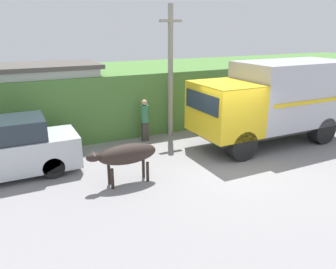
{
  "coord_description": "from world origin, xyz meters",
  "views": [
    {
      "loc": [
        -6.41,
        -8.16,
        4.35
      ],
      "look_at": [
        -2.03,
        0.7,
        1.14
      ],
      "focal_mm": 35.0,
      "sensor_mm": 36.0,
      "label": 1
    }
  ],
  "objects_px": {
    "brown_cow": "(126,155)",
    "pedestrian_on_hill": "(145,118)",
    "utility_pole": "(170,70)",
    "cargo_truck": "(276,99)"
  },
  "relations": [
    {
      "from": "brown_cow",
      "to": "pedestrian_on_hill",
      "type": "xyz_separation_m",
      "value": [
        1.94,
        3.3,
        0.05
      ]
    },
    {
      "from": "pedestrian_on_hill",
      "to": "utility_pole",
      "type": "relative_size",
      "value": 0.32
    },
    {
      "from": "cargo_truck",
      "to": "pedestrian_on_hill",
      "type": "bearing_deg",
      "value": 152.49
    },
    {
      "from": "brown_cow",
      "to": "pedestrian_on_hill",
      "type": "relative_size",
      "value": 1.22
    },
    {
      "from": "brown_cow",
      "to": "cargo_truck",
      "type": "bearing_deg",
      "value": 18.63
    },
    {
      "from": "pedestrian_on_hill",
      "to": "utility_pole",
      "type": "height_order",
      "value": "utility_pole"
    },
    {
      "from": "cargo_truck",
      "to": "utility_pole",
      "type": "xyz_separation_m",
      "value": [
        -3.28,
        2.56,
        1.0
      ]
    },
    {
      "from": "brown_cow",
      "to": "pedestrian_on_hill",
      "type": "distance_m",
      "value": 3.83
    },
    {
      "from": "brown_cow",
      "to": "utility_pole",
      "type": "xyz_separation_m",
      "value": [
        3.17,
        3.47,
        1.86
      ]
    },
    {
      "from": "cargo_truck",
      "to": "brown_cow",
      "type": "xyz_separation_m",
      "value": [
        -6.45,
        -0.91,
        -0.86
      ]
    }
  ]
}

